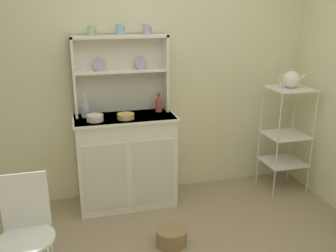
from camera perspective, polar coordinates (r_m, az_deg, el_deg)
wall_back at (r=3.71m, az=-2.43°, el=8.21°), size 3.84×0.05×2.50m
hutch_cabinet at (r=3.64m, az=-6.37°, el=-5.13°), size 0.94×0.45×0.89m
hutch_shelf_unit at (r=3.56m, az=-7.25°, el=8.66°), size 0.88×0.18×0.72m
bakers_rack at (r=4.02m, az=17.50°, el=-0.31°), size 0.41×0.38×1.09m
wire_chair at (r=2.68m, az=-20.75°, el=-13.88°), size 0.36×0.36×0.85m
floor_basket at (r=3.20m, az=0.52°, el=-16.44°), size 0.25×0.25×0.14m
cup_sage_0 at (r=3.45m, az=-11.56°, el=14.00°), size 0.08×0.07×0.09m
cup_sky_1 at (r=3.48m, az=-7.34°, el=14.30°), size 0.08×0.07×0.09m
cup_lilac_2 at (r=3.52m, az=-3.29°, el=14.45°), size 0.08×0.07×0.09m
bowl_mixing_large at (r=3.39m, az=-11.02°, el=1.21°), size 0.15×0.15×0.06m
bowl_floral_medium at (r=3.42m, az=-6.44°, el=1.49°), size 0.16×0.16×0.05m
jam_bottle at (r=3.62m, az=-1.42°, el=3.30°), size 0.06×0.06×0.17m
utensil_jar at (r=3.52m, az=-12.42°, el=2.27°), size 0.08×0.08×0.23m
porcelain_teapot at (r=3.90m, az=18.17°, el=6.74°), size 0.26×0.17×0.19m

